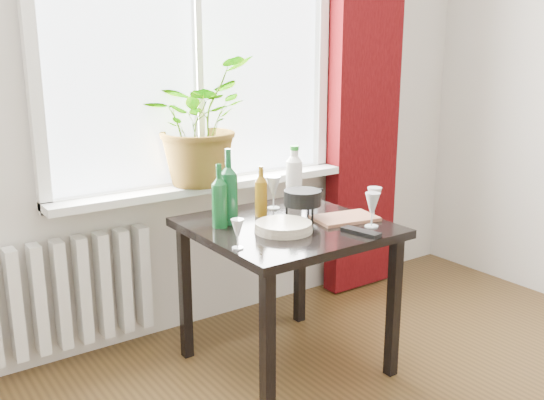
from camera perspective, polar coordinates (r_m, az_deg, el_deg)
window at (r=3.27m, az=-7.23°, el=14.96°), size 1.72×0.08×1.62m
windowsill at (r=3.29m, az=-6.23°, el=1.36°), size 1.72×0.20×0.04m
curtain at (r=3.86m, az=8.75°, el=10.28°), size 0.50×0.12×2.56m
radiator at (r=3.17m, az=-18.31°, el=-8.23°), size 0.80×0.10×0.55m
table at (r=2.90m, az=1.39°, el=-3.98°), size 0.85×0.85×0.74m
potted_plant at (r=3.20m, az=-7.08°, el=7.38°), size 0.79×0.78×0.66m
wine_bottle_left at (r=2.79m, az=-4.98°, el=0.42°), size 0.09×0.09×0.30m
wine_bottle_right at (r=2.84m, az=-4.10°, el=1.34°), size 0.09×0.09×0.36m
bottle_amber at (r=2.97m, az=-1.03°, el=0.86°), size 0.08×0.08×0.25m
cleaning_bottle at (r=3.24m, az=2.10°, el=2.53°), size 0.11×0.11×0.31m
wineglass_front_right at (r=2.83m, az=9.40°, el=-0.90°), size 0.09×0.09×0.17m
wineglass_far_right at (r=2.94m, az=9.59°, el=-0.33°), size 0.07×0.07×0.17m
wineglass_back_center at (r=3.11m, az=0.14°, el=0.74°), size 0.07×0.07×0.17m
wineglass_back_left at (r=3.04m, az=-5.00°, el=0.21°), size 0.08×0.08×0.16m
wineglass_front_left at (r=2.51m, az=-3.25°, el=-3.20°), size 0.07×0.07×0.13m
plate_stack at (r=2.75m, az=1.09°, el=-2.54°), size 0.27×0.27×0.04m
fondue_pot at (r=2.94m, az=2.89°, el=-0.42°), size 0.25×0.23×0.14m
tv_remote at (r=2.74m, az=8.36°, el=-3.02°), size 0.09×0.19×0.02m
cutting_board at (r=2.95m, az=6.88°, el=-1.71°), size 0.33×0.24×0.02m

